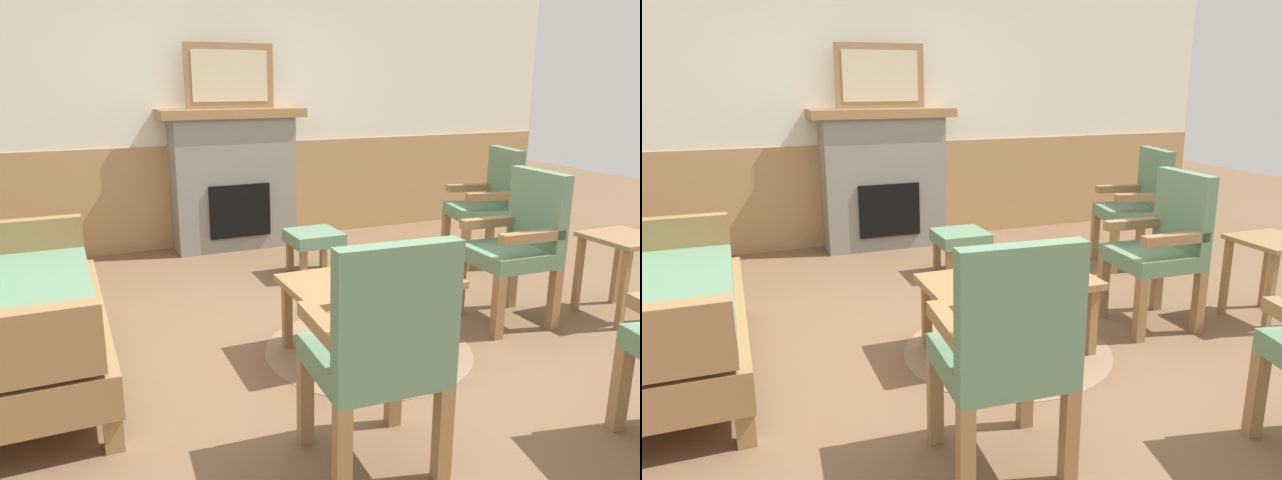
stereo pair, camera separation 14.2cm
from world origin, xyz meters
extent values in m
plane|color=brown|center=(0.00, 0.00, 0.00)|extent=(14.00, 14.00, 0.00)
cube|color=silver|center=(0.00, 2.60, 1.35)|extent=(7.20, 0.12, 2.70)
cube|color=#A87F51|center=(0.00, 2.53, 0.47)|extent=(7.20, 0.02, 0.95)
cube|color=gray|center=(0.00, 2.35, 0.60)|extent=(1.10, 0.36, 1.20)
cube|color=black|center=(0.00, 2.16, 0.38)|extent=(0.56, 0.02, 0.48)
cube|color=olive|center=(0.00, 2.35, 1.24)|extent=(1.30, 0.44, 0.08)
cube|color=olive|center=(0.00, 2.35, 1.56)|extent=(0.80, 0.03, 0.56)
cube|color=beige|center=(0.00, 2.33, 1.56)|extent=(0.68, 0.01, 0.44)
cube|color=olive|center=(-1.37, -0.59, 0.08)|extent=(0.08, 0.08, 0.16)
cube|color=olive|center=(-1.37, 1.09, 0.08)|extent=(0.08, 0.08, 0.16)
cube|color=olive|center=(-1.67, 0.25, 0.26)|extent=(0.70, 1.80, 0.20)
cube|color=#5B7F60|center=(-1.67, 0.25, 0.42)|extent=(0.60, 1.70, 0.12)
cube|color=olive|center=(-1.67, -0.60, 0.53)|extent=(0.60, 0.10, 0.30)
cube|color=olive|center=(-1.67, 1.10, 0.53)|extent=(0.60, 0.10, 0.30)
cube|color=olive|center=(-0.33, -0.37, 0.20)|extent=(0.05, 0.05, 0.40)
cube|color=olive|center=(0.51, -0.37, 0.20)|extent=(0.05, 0.05, 0.40)
cube|color=olive|center=(-0.33, 0.07, 0.20)|extent=(0.05, 0.05, 0.40)
cube|color=olive|center=(0.51, 0.07, 0.20)|extent=(0.05, 0.05, 0.40)
cube|color=olive|center=(0.09, -0.15, 0.42)|extent=(0.96, 0.56, 0.04)
cylinder|color=#896B51|center=(0.09, -0.15, 0.00)|extent=(1.21, 1.21, 0.01)
cube|color=#33663D|center=(0.14, -0.17, 0.46)|extent=(0.21, 0.17, 0.03)
cube|color=olive|center=(0.20, 1.12, 0.13)|extent=(0.05, 0.05, 0.26)
cube|color=olive|center=(0.50, 1.12, 0.13)|extent=(0.05, 0.05, 0.26)
cube|color=olive|center=(0.20, 1.42, 0.13)|extent=(0.05, 0.05, 0.26)
cube|color=olive|center=(0.50, 1.42, 0.13)|extent=(0.05, 0.05, 0.26)
cube|color=#5B7F60|center=(0.35, 1.27, 0.31)|extent=(0.40, 0.40, 0.10)
cube|color=olive|center=(0.88, -0.32, 0.20)|extent=(0.06, 0.06, 0.40)
cube|color=olive|center=(0.90, 0.10, 0.20)|extent=(0.06, 0.06, 0.40)
cube|color=olive|center=(1.30, -0.34, 0.20)|extent=(0.06, 0.06, 0.40)
cube|color=olive|center=(1.32, 0.07, 0.20)|extent=(0.06, 0.06, 0.40)
cube|color=#5B7F60|center=(1.10, -0.12, 0.45)|extent=(0.50, 0.50, 0.10)
cube|color=#5B7F60|center=(1.30, -0.13, 0.74)|extent=(0.10, 0.48, 0.48)
cube|color=olive|center=(1.09, -0.33, 0.62)|extent=(0.44, 0.09, 0.06)
cube|color=olive|center=(1.11, 0.08, 0.62)|extent=(0.44, 0.09, 0.06)
cube|color=olive|center=(1.52, 0.86, 0.20)|extent=(0.07, 0.07, 0.40)
cube|color=olive|center=(1.61, 1.27, 0.20)|extent=(0.07, 0.07, 0.40)
cube|color=olive|center=(1.93, 0.76, 0.20)|extent=(0.07, 0.07, 0.40)
cube|color=olive|center=(2.02, 1.17, 0.20)|extent=(0.07, 0.07, 0.40)
cube|color=#5B7F60|center=(1.77, 1.01, 0.45)|extent=(0.57, 0.57, 0.10)
cube|color=#5B7F60|center=(1.96, 0.97, 0.74)|extent=(0.18, 0.49, 0.48)
cube|color=olive|center=(1.72, 0.81, 0.62)|extent=(0.44, 0.16, 0.06)
cube|color=olive|center=(1.81, 1.21, 0.62)|extent=(0.44, 0.16, 0.06)
cube|color=olive|center=(0.73, -1.33, 0.20)|extent=(0.07, 0.07, 0.40)
cube|color=olive|center=(-0.60, -0.87, 0.20)|extent=(0.06, 0.06, 0.40)
cube|color=olive|center=(-0.18, -0.89, 0.20)|extent=(0.06, 0.06, 0.40)
cube|color=olive|center=(-0.62, -1.29, 0.20)|extent=(0.06, 0.06, 0.40)
cube|color=olive|center=(-0.20, -1.31, 0.20)|extent=(0.06, 0.06, 0.40)
cube|color=#5B7F60|center=(-0.40, -1.09, 0.45)|extent=(0.51, 0.51, 0.10)
cube|color=#5B7F60|center=(-0.41, -1.29, 0.74)|extent=(0.48, 0.11, 0.48)
cube|color=olive|center=(-0.61, -1.08, 0.62)|extent=(0.10, 0.44, 0.06)
cube|color=olive|center=(-0.20, -1.10, 0.62)|extent=(0.10, 0.44, 0.06)
cube|color=olive|center=(1.68, -0.16, 0.26)|extent=(0.04, 0.04, 0.52)
cube|color=olive|center=(2.04, -0.16, 0.26)|extent=(0.04, 0.04, 0.52)
cube|color=olive|center=(1.68, -0.52, 0.26)|extent=(0.04, 0.04, 0.52)
cube|color=olive|center=(1.86, -0.34, 0.54)|extent=(0.44, 0.44, 0.03)
camera|label=1|loc=(-1.46, -3.02, 1.53)|focal=33.87mm
camera|label=2|loc=(-1.33, -3.07, 1.53)|focal=33.87mm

